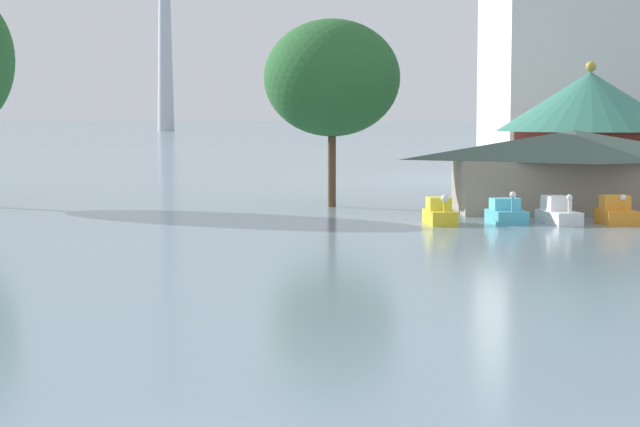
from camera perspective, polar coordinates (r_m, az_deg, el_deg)
pedal_boat_yellow at (r=55.71m, az=6.20°, el=0.01°), size 1.62×2.66×1.56m
pedal_boat_cyan at (r=56.74m, az=9.59°, el=0.02°), size 1.98×2.50×1.67m
pedal_boat_white at (r=56.95m, az=12.20°, el=0.03°), size 1.97×3.09×1.57m
pedal_boat_orange at (r=57.43m, az=15.04°, el=0.03°), size 1.75×2.51×1.56m
boathouse at (r=64.24m, az=12.93°, el=2.27°), size 14.03×8.10×4.62m
green_roof_pavilion at (r=74.96m, az=13.75°, el=4.30°), size 12.26×12.26×8.98m
shoreline_tree_mid at (r=65.66m, az=0.62°, el=7.01°), size 8.07×8.07×11.11m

